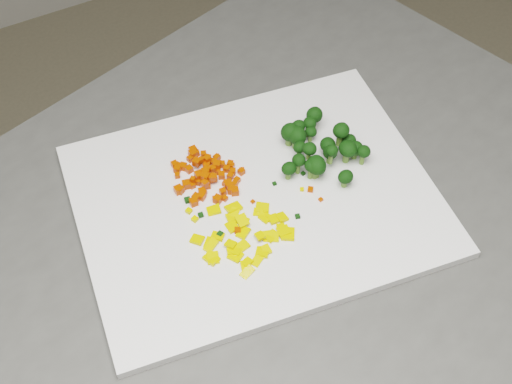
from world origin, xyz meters
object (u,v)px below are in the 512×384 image
cutting_board (256,200)px  broccoli_pile (321,142)px  carrot_pile (205,169)px  pepper_pile (244,231)px

cutting_board → broccoli_pile: 0.12m
broccoli_pile → carrot_pile: bearing=164.7°
pepper_pile → carrot_pile: bearing=90.1°
cutting_board → broccoli_pile: bearing=10.4°
pepper_pile → broccoli_pile: 0.17m
cutting_board → pepper_pile: pepper_pile is taller
cutting_board → pepper_pile: (-0.04, -0.05, 0.01)m
carrot_pile → pepper_pile: 0.11m
cutting_board → carrot_pile: carrot_pile is taller
carrot_pile → broccoli_pile: size_ratio=0.83×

